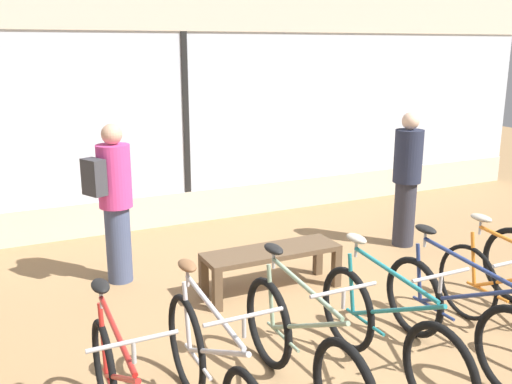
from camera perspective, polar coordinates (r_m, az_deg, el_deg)
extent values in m
plane|color=#99754C|center=(4.83, 9.54, -15.85)|extent=(24.00, 24.00, 0.00)
cube|color=beige|center=(8.05, -6.80, -1.49)|extent=(12.00, 0.08, 0.45)
cube|color=silver|center=(7.79, -7.09, 7.75)|extent=(12.00, 0.04, 2.15)
cube|color=beige|center=(7.75, -7.42, 17.89)|extent=(12.00, 0.08, 0.60)
cube|color=black|center=(7.76, -7.02, 7.72)|extent=(0.08, 0.02, 2.15)
torus|color=black|center=(4.09, -14.91, -16.76)|extent=(0.05, 0.67, 0.67)
cylinder|color=red|center=(3.52, -13.40, -17.64)|extent=(0.03, 0.92, 0.51)
cylinder|color=red|center=(3.94, -15.03, -14.05)|extent=(0.03, 0.11, 0.49)
cylinder|color=red|center=(3.41, -13.79, -13.46)|extent=(0.03, 0.84, 0.10)
cylinder|color=#B2B2B7|center=(3.77, -15.22, -10.16)|extent=(0.02, 0.02, 0.14)
ellipsoid|color=black|center=(3.73, -15.30, -9.04)|extent=(0.11, 0.22, 0.06)
cylinder|color=#B2B2B7|center=(3.00, -12.12, -15.39)|extent=(0.02, 0.02, 0.12)
cylinder|color=#ADADB2|center=(2.97, -12.18, -14.38)|extent=(0.46, 0.02, 0.02)
torus|color=black|center=(4.21, -7.00, -14.91)|extent=(0.05, 0.72, 0.72)
cylinder|color=#BCBCC1|center=(3.63, -4.09, -15.66)|extent=(0.03, 0.99, 0.51)
cylinder|color=#BCBCC1|center=(4.07, -6.92, -12.22)|extent=(0.03, 0.11, 0.49)
cylinder|color=#BCBCC1|center=(3.53, -4.36, -11.57)|extent=(0.03, 0.92, 0.10)
cylinder|color=#BCBCC1|center=(4.02, -5.85, -16.46)|extent=(0.03, 0.48, 0.03)
cylinder|color=#B2B2B7|center=(3.90, -6.86, -8.39)|extent=(0.02, 0.02, 0.14)
ellipsoid|color=brown|center=(3.87, -6.90, -7.30)|extent=(0.11, 0.22, 0.06)
cylinder|color=#B2B2B7|center=(3.11, -1.21, -13.36)|extent=(0.02, 0.02, 0.12)
cylinder|color=#ADADB2|center=(3.08, -1.21, -12.38)|extent=(0.46, 0.02, 0.02)
torus|color=black|center=(4.49, 1.23, -12.95)|extent=(0.06, 0.71, 0.71)
cylinder|color=gray|center=(3.95, 5.02, -13.17)|extent=(0.03, 0.97, 0.51)
cylinder|color=gray|center=(4.35, 1.49, -10.36)|extent=(0.03, 0.11, 0.49)
cylinder|color=gray|center=(3.85, 4.88, -9.36)|extent=(0.03, 0.90, 0.10)
cylinder|color=gray|center=(4.31, 2.68, -14.23)|extent=(0.03, 0.47, 0.03)
cylinder|color=#B2B2B7|center=(4.20, 1.76, -6.73)|extent=(0.02, 0.02, 0.14)
ellipsoid|color=black|center=(4.17, 1.77, -5.70)|extent=(0.11, 0.22, 0.06)
cylinder|color=#B2B2B7|center=(3.47, 8.73, -10.55)|extent=(0.02, 0.02, 0.12)
cylinder|color=#ADADB2|center=(3.45, 8.77, -9.65)|extent=(0.46, 0.02, 0.02)
torus|color=black|center=(4.77, 9.11, -11.50)|extent=(0.06, 0.70, 0.70)
torus|color=black|center=(4.07, 17.87, -16.95)|extent=(0.06, 0.70, 0.70)
cylinder|color=#1E7A7F|center=(4.27, 13.61, -11.42)|extent=(0.03, 0.98, 0.51)
cylinder|color=#1E7A7F|center=(4.64, 9.51, -9.02)|extent=(0.03, 0.11, 0.49)
cylinder|color=#1E7A7F|center=(4.18, 13.58, -7.87)|extent=(0.03, 0.91, 0.10)
cylinder|color=#1E7A7F|center=(4.60, 10.82, -12.61)|extent=(0.03, 0.47, 0.03)
cylinder|color=#B2B2B7|center=(4.50, 9.97, -5.57)|extent=(0.02, 0.02, 0.14)
ellipsoid|color=#B2A893|center=(4.47, 10.01, -4.60)|extent=(0.11, 0.22, 0.06)
cylinder|color=#B2B2B7|center=(3.83, 17.96, -8.73)|extent=(0.02, 0.02, 0.12)
cylinder|color=#ADADB2|center=(3.81, 18.03, -7.90)|extent=(0.46, 0.02, 0.02)
torus|color=black|center=(5.10, 15.49, -10.09)|extent=(0.06, 0.69, 0.69)
cylinder|color=navy|center=(4.65, 20.22, -9.74)|extent=(0.03, 0.96, 0.51)
cylinder|color=navy|center=(4.98, 15.98, -7.73)|extent=(0.03, 0.11, 0.49)
cylinder|color=navy|center=(4.56, 20.25, -6.46)|extent=(0.03, 0.89, 0.10)
cylinder|color=navy|center=(4.95, 17.28, -11.02)|extent=(0.03, 0.46, 0.03)
cylinder|color=#B2B2B7|center=(4.85, 16.55, -4.49)|extent=(0.02, 0.02, 0.14)
ellipsoid|color=black|center=(4.82, 16.61, -3.59)|extent=(0.11, 0.22, 0.06)
torus|color=black|center=(5.55, 20.38, -8.46)|extent=(0.04, 0.70, 0.70)
cylinder|color=orange|center=(5.43, 20.91, -6.26)|extent=(0.03, 0.11, 0.49)
cylinder|color=orange|center=(5.41, 22.10, -9.22)|extent=(0.03, 0.45, 0.03)
cylinder|color=#B2B2B7|center=(5.31, 21.51, -3.25)|extent=(0.02, 0.02, 0.14)
ellipsoid|color=#B2A893|center=(5.29, 21.59, -2.42)|extent=(0.11, 0.22, 0.06)
cube|color=brown|center=(5.72, 1.57, -5.99)|extent=(1.40, 0.44, 0.05)
cube|color=brown|center=(5.40, -3.89, -9.87)|extent=(0.08, 0.08, 0.40)
cube|color=brown|center=(5.97, 8.04, -7.53)|extent=(0.08, 0.08, 0.40)
cube|color=brown|center=(5.71, -5.25, -8.51)|extent=(0.08, 0.08, 0.40)
cube|color=brown|center=(6.25, 6.21, -6.44)|extent=(0.08, 0.08, 0.40)
cylinder|color=#2D2D38|center=(7.28, 14.62, -2.11)|extent=(0.28, 0.28, 0.81)
cylinder|color=#23283D|center=(7.11, 14.99, 3.48)|extent=(0.37, 0.37, 0.64)
sphere|color=beige|center=(7.05, 15.21, 6.86)|extent=(0.21, 0.21, 0.21)
cylinder|color=#424C6B|center=(6.15, -13.57, -5.09)|extent=(0.34, 0.34, 0.81)
cylinder|color=#D13D84|center=(5.95, -13.99, 1.55)|extent=(0.45, 0.45, 0.64)
sphere|color=tan|center=(5.87, -14.24, 5.62)|extent=(0.21, 0.21, 0.21)
cube|color=#38383D|center=(5.81, -15.90, 1.44)|extent=(0.23, 0.28, 0.36)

